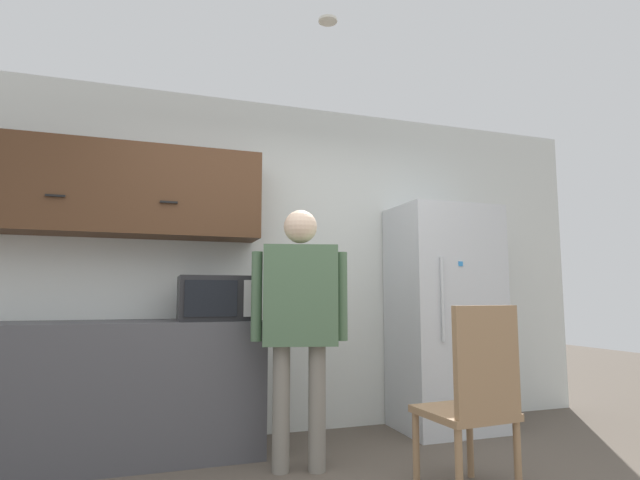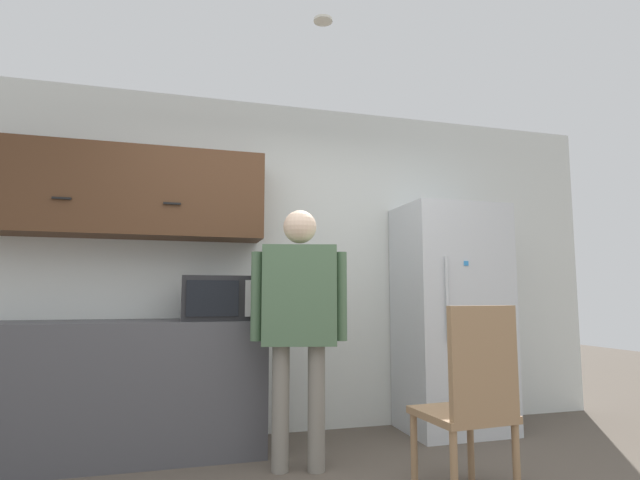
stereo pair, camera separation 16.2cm
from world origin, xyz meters
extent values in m
cube|color=silver|center=(0.00, 1.90, 1.35)|extent=(6.00, 0.06, 2.70)
cube|color=#4C4C51|center=(-1.18, 1.56, 0.46)|extent=(2.05, 0.63, 0.91)
cube|color=#51331E|center=(-1.18, 1.69, 1.84)|extent=(2.05, 0.36, 0.65)
cube|color=black|center=(-1.53, 1.50, 1.74)|extent=(0.12, 0.01, 0.01)
cube|color=black|center=(-0.82, 1.50, 1.74)|extent=(0.12, 0.01, 0.01)
cube|color=#232326|center=(-0.49, 1.50, 1.07)|extent=(0.50, 0.41, 0.31)
cube|color=black|center=(-0.53, 1.29, 1.07)|extent=(0.35, 0.01, 0.24)
cube|color=#B2B2B2|center=(-0.28, 1.29, 1.07)|extent=(0.07, 0.01, 0.25)
cylinder|color=gray|center=(-0.11, 1.02, 0.39)|extent=(0.11, 0.11, 0.77)
cylinder|color=gray|center=(0.11, 0.96, 0.39)|extent=(0.11, 0.11, 0.77)
cube|color=#4C6B4C|center=(0.00, 0.99, 1.09)|extent=(0.51, 0.33, 0.64)
sphere|color=beige|center=(0.00, 0.99, 1.53)|extent=(0.22, 0.22, 0.22)
cylinder|color=#4C6B4C|center=(-0.27, 1.06, 1.08)|extent=(0.07, 0.07, 0.57)
cylinder|color=#4C6B4C|center=(0.26, 0.92, 1.08)|extent=(0.07, 0.07, 0.57)
cube|color=silver|center=(1.42, 1.55, 0.92)|extent=(0.82, 0.63, 1.83)
cylinder|color=silver|center=(1.20, 1.21, 1.06)|extent=(0.02, 0.02, 0.64)
cube|color=yellow|center=(1.49, 1.23, 0.83)|extent=(0.04, 0.01, 0.04)
cube|color=#338CDB|center=(1.38, 1.23, 1.33)|extent=(0.04, 0.01, 0.04)
cube|color=#997551|center=(0.78, 0.37, 0.43)|extent=(0.48, 0.48, 0.04)
cylinder|color=#997551|center=(0.96, 0.58, 0.21)|extent=(0.04, 0.04, 0.41)
cylinder|color=#997551|center=(0.57, 0.55, 0.21)|extent=(0.04, 0.04, 0.41)
cylinder|color=#997551|center=(0.99, 0.19, 0.21)|extent=(0.04, 0.04, 0.41)
cylinder|color=#997551|center=(0.60, 0.16, 0.21)|extent=(0.04, 0.04, 0.41)
cube|color=#997551|center=(0.79, 0.17, 0.74)|extent=(0.41, 0.07, 0.58)
cylinder|color=white|center=(0.01, 0.48, 2.68)|extent=(0.11, 0.11, 0.01)
camera|label=1|loc=(-0.90, -2.11, 1.08)|focal=28.00mm
camera|label=2|loc=(-0.75, -2.16, 1.08)|focal=28.00mm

